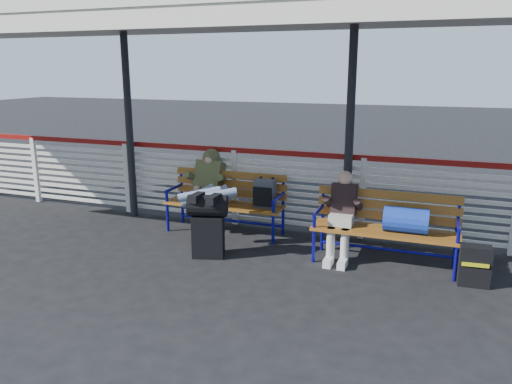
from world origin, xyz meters
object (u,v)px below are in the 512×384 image
at_px(companion_person, 342,215).
at_px(suitcase_side, 474,266).
at_px(traveler_man, 207,191).
at_px(luggage_stack, 208,223).
at_px(bench_right, 394,221).
at_px(bench_left, 236,196).

height_order(companion_person, suitcase_side, companion_person).
bearing_deg(suitcase_side, traveler_man, 168.76).
distance_m(traveler_man, suitcase_side, 3.65).
bearing_deg(luggage_stack, bench_right, -2.70).
bearing_deg(bench_left, suitcase_side, -13.54).
xyz_separation_m(bench_left, companion_person, (1.69, -0.50, 0.02)).
relative_size(luggage_stack, companion_person, 0.74).
bearing_deg(bench_right, suitcase_side, -18.36).
distance_m(bench_right, companion_person, 0.66).
height_order(bench_left, suitcase_side, bench_left).
bearing_deg(companion_person, traveler_man, 175.87).
bearing_deg(companion_person, bench_left, 163.68).
bearing_deg(traveler_man, companion_person, -4.13).
xyz_separation_m(companion_person, suitcase_side, (1.60, -0.30, -0.36)).
xyz_separation_m(bench_left, suitcase_side, (3.29, -0.79, -0.34)).
bearing_deg(luggage_stack, companion_person, 1.93).
height_order(bench_left, traveler_man, traveler_man).
distance_m(bench_right, suitcase_side, 1.05).
distance_m(traveler_man, companion_person, 2.00).
xyz_separation_m(bench_right, suitcase_side, (0.94, -0.31, -0.34)).
bearing_deg(bench_left, traveler_man, -130.84).
relative_size(luggage_stack, suitcase_side, 1.77).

